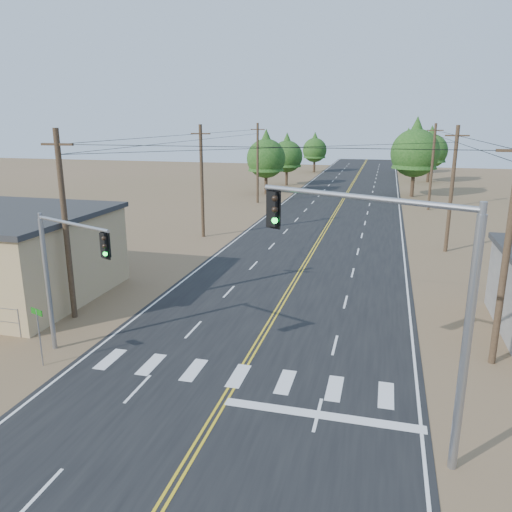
% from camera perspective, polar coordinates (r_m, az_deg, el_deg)
% --- Properties ---
extents(road, '(15.00, 200.00, 0.02)m').
position_cam_1_polar(road, '(41.69, 6.63, 0.81)').
color(road, black).
rests_on(road, ground).
extents(utility_pole_left_near, '(1.80, 0.30, 10.00)m').
position_cam_1_polar(utility_pole_left_near, '(27.69, -20.95, 3.34)').
color(utility_pole_left_near, '#4C3826').
rests_on(utility_pole_left_near, ground).
extents(utility_pole_left_mid, '(1.80, 0.30, 10.00)m').
position_cam_1_polar(utility_pole_left_mid, '(45.25, -6.21, 8.55)').
color(utility_pole_left_mid, '#4C3826').
rests_on(utility_pole_left_mid, ground).
extents(utility_pole_left_far, '(1.80, 0.30, 10.00)m').
position_cam_1_polar(utility_pole_left_far, '(64.25, 0.19, 10.62)').
color(utility_pole_left_far, '#4C3826').
rests_on(utility_pole_left_far, ground).
extents(utility_pole_right_near, '(1.80, 0.30, 10.00)m').
position_cam_1_polar(utility_pole_right_near, '(23.19, 26.75, 0.53)').
color(utility_pole_right_near, '#4C3826').
rests_on(utility_pole_right_near, ground).
extents(utility_pole_right_mid, '(1.80, 0.30, 10.00)m').
position_cam_1_polar(utility_pole_right_mid, '(42.64, 21.46, 7.18)').
color(utility_pole_right_mid, '#4C3826').
rests_on(utility_pole_right_mid, ground).
extents(utility_pole_right_far, '(1.80, 0.30, 10.00)m').
position_cam_1_polar(utility_pole_right_far, '(62.44, 19.48, 9.63)').
color(utility_pole_right_far, '#4C3826').
rests_on(utility_pole_right_far, ground).
extents(signal_mast_left, '(4.58, 2.11, 6.45)m').
position_cam_1_polar(signal_mast_left, '(23.06, -21.26, -0.97)').
color(signal_mast_left, gray).
rests_on(signal_mast_left, ground).
extents(signal_mast_right, '(6.87, 3.34, 8.28)m').
position_cam_1_polar(signal_mast_right, '(15.90, 15.97, -2.62)').
color(signal_mast_right, gray).
rests_on(signal_mast_right, ground).
extents(street_sign, '(0.75, 0.30, 2.64)m').
position_cam_1_polar(street_sign, '(23.49, -23.59, -7.55)').
color(street_sign, gray).
rests_on(street_sign, ground).
extents(tree_left_near, '(5.50, 5.50, 9.17)m').
position_cam_1_polar(tree_left_near, '(72.22, 1.16, 11.53)').
color(tree_left_near, '#3F2D1E').
rests_on(tree_left_near, ground).
extents(tree_left_mid, '(5.07, 5.07, 8.44)m').
position_cam_1_polar(tree_left_mid, '(82.01, 3.55, 11.65)').
color(tree_left_mid, '#3F2D1E').
rests_on(tree_left_mid, ground).
extents(tree_left_far, '(4.83, 4.83, 8.05)m').
position_cam_1_polar(tree_left_far, '(103.68, 6.73, 12.20)').
color(tree_left_far, '#3F2D1E').
rests_on(tree_left_far, ground).
extents(tree_right_near, '(6.53, 6.53, 10.88)m').
position_cam_1_polar(tree_right_near, '(72.69, 17.77, 11.68)').
color(tree_right_near, '#3F2D1E').
rests_on(tree_right_near, ground).
extents(tree_right_mid, '(5.72, 5.72, 9.53)m').
position_cam_1_polar(tree_right_mid, '(91.07, 19.33, 11.62)').
color(tree_right_mid, '#3F2D1E').
rests_on(tree_right_mid, ground).
extents(tree_right_far, '(5.36, 5.36, 8.94)m').
position_cam_1_polar(tree_right_far, '(104.45, 16.92, 11.98)').
color(tree_right_far, '#3F2D1E').
rests_on(tree_right_far, ground).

